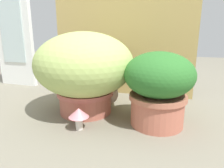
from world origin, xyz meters
TOP-DOWN VIEW (x-y plane):
  - ground_plane at (0.00, 0.00)m, footprint 6.00×6.00m
  - cardboard_backdrop at (0.04, 0.48)m, footprint 1.06×0.03m
  - window_panel_white at (-0.90, 0.45)m, footprint 0.35×0.05m
  - grass_planter at (-0.06, 0.03)m, footprint 0.56×0.56m
  - leafy_planter at (0.36, -0.01)m, footprint 0.35×0.35m
  - cat at (0.00, 0.14)m, footprint 0.35×0.28m
  - mushroom_ornament_pink at (-0.00, -0.18)m, footprint 0.10×0.10m
  - mushroom_ornament_red at (-0.11, -0.05)m, footprint 0.08×0.08m

SIDE VIEW (x-z plane):
  - ground_plane at x=0.00m, z-range 0.00..0.00m
  - mushroom_ornament_pink at x=0.00m, z-range 0.02..0.14m
  - mushroom_ornament_red at x=-0.11m, z-range 0.03..0.15m
  - cat at x=0.00m, z-range -0.04..0.28m
  - leafy_planter at x=0.36m, z-range 0.02..0.40m
  - grass_planter at x=-0.06m, z-range 0.03..0.50m
  - window_panel_white at x=-0.90m, z-range 0.00..0.90m
  - cardboard_backdrop at x=0.04m, z-range 0.00..0.95m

